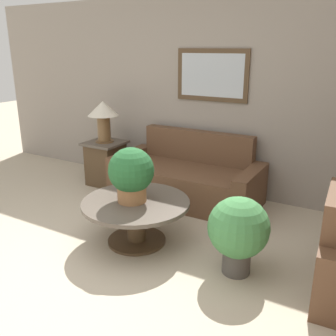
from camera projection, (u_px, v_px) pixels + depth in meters
name	position (u px, v px, depth m)	size (l,w,h in m)	color
ground_plane	(71.00, 286.00, 3.19)	(20.00, 20.00, 0.00)	#BCAD93
wall_back	(207.00, 97.00, 5.02)	(7.67, 0.09, 2.60)	gray
couch_main	(187.00, 179.00, 4.94)	(1.93, 0.88, 0.87)	brown
coffee_table	(136.00, 212.00, 3.82)	(1.10, 1.10, 0.46)	#4C3823
side_table	(106.00, 163.00, 5.48)	(0.52, 0.52, 0.64)	#4C3823
table_lamp	(103.00, 114.00, 5.26)	(0.44, 0.44, 0.58)	brown
potted_plant_on_table	(131.00, 173.00, 3.69)	(0.46, 0.46, 0.55)	#9E6B42
potted_plant_floor	(238.00, 230.00, 3.26)	(0.54, 0.54, 0.72)	#4C4742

